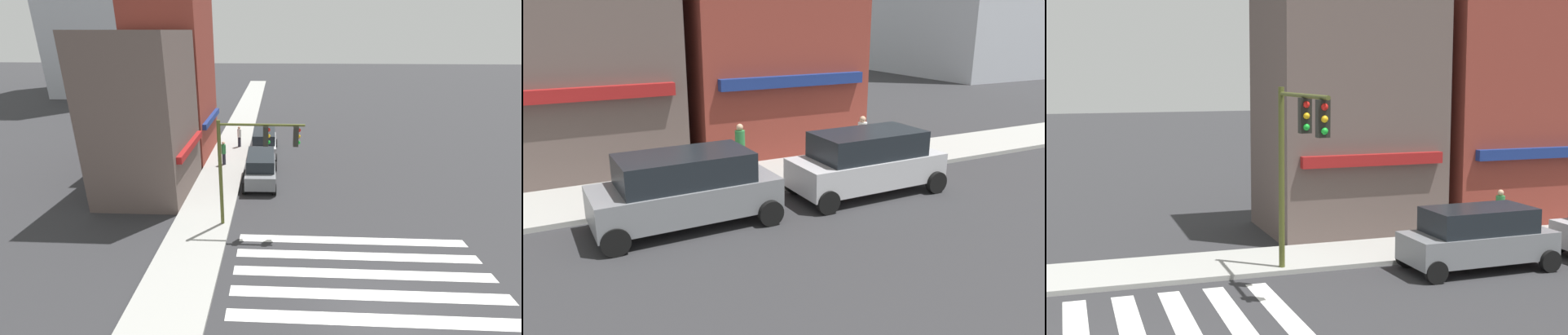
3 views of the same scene
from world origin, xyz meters
The scene contains 5 objects.
sidewalk_left centered at (0.00, 7.50, 0.07)m, with size 120.00×3.00×0.15m.
storefront_row centered at (14.16, 11.49, 5.37)m, with size 13.48×5.30×11.70m.
traffic_signal centered at (6.06, 4.86, 4.06)m, with size 0.32×4.10×5.61m.
suv_grey centered at (11.83, 4.70, 1.03)m, with size 4.75×2.12×1.94m.
pedestrian_green_top centered at (14.50, 7.56, 1.07)m, with size 0.32×0.32×1.77m.
Camera 3 is at (-0.10, -14.22, 6.00)m, focal length 50.00 mm.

